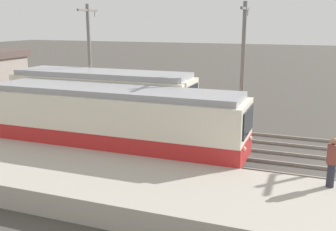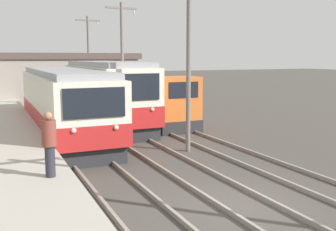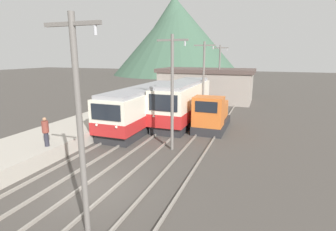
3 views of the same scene
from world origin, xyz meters
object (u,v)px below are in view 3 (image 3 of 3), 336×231
Objects in this scene: commuter_train_left at (146,107)px; person_on_platform at (46,131)px; catenary_mast_far at (204,78)px; catenary_mast_distant at (219,73)px; shunting_locomotive at (212,115)px; catenary_mast_near at (80,123)px; commuter_train_center at (183,104)px; catenary_mast_mid at (172,90)px.

commuter_train_left is 9.63m from person_on_platform.
catenary_mast_far is 8.93m from catenary_mast_distant.
shunting_locomotive is 4.49m from catenary_mast_far.
shunting_locomotive is at bearing -64.87° from catenary_mast_far.
commuter_train_left is 13.62m from catenary_mast_distant.
catenary_mast_near is 1.00× the size of catenary_mast_far.
catenary_mast_near and catenary_mast_far have the same top height.
catenary_mast_far is at bearing 115.13° from shunting_locomotive.
commuter_train_center is 10.91m from catenary_mast_distant.
shunting_locomotive is 0.72× the size of catenary_mast_far.
catenary_mast_mid and catenary_mast_distant have the same top height.
commuter_train_left is at bearing -138.84° from catenary_mast_far.
commuter_train_left is 1.71× the size of catenary_mast_far.
catenary_mast_distant is (4.31, 12.69, 2.40)m from commuter_train_left.
catenary_mast_far reaches higher than person_on_platform.
catenary_mast_near is 1.00× the size of catenary_mast_distant.
shunting_locomotive is (3.00, -1.54, -0.55)m from commuter_train_center.
shunting_locomotive is at bearing -27.18° from commuter_train_center.
shunting_locomotive is at bearing 5.75° from commuter_train_left.
commuter_train_center is 5.85× the size of person_on_platform.
commuter_train_center is 1.39× the size of catenary_mast_near.
commuter_train_center is 16.44m from catenary_mast_near.
catenary_mast_mid is 1.00× the size of catenary_mast_distant.
person_on_platform is at bearing -128.06° from shunting_locomotive.
catenary_mast_distant is (1.51, 10.57, 2.25)m from commuter_train_center.
commuter_train_left is 1.23× the size of commuter_train_center.
catenary_mast_near is 17.86m from catenary_mast_far.
catenary_mast_near is at bearing -84.69° from commuter_train_center.
shunting_locomotive is 0.72× the size of catenary_mast_near.
shunting_locomotive is at bearing -82.97° from catenary_mast_distant.
commuter_train_center is 7.77m from catenary_mast_mid.
catenary_mast_mid reaches higher than person_on_platform.
catenary_mast_far reaches higher than commuter_train_center.
catenary_mast_far is at bearing 90.00° from catenary_mast_mid.
commuter_train_left is at bearing 129.84° from catenary_mast_mid.
catenary_mast_mid is at bearing -78.31° from commuter_train_center.
shunting_locomotive is 0.72× the size of catenary_mast_distant.
catenary_mast_distant is at bearing 90.00° from catenary_mast_far.
catenary_mast_mid is at bearing -90.00° from catenary_mast_distant.
catenary_mast_far is at bearing 41.16° from commuter_train_left.
catenary_mast_near is at bearing -90.00° from catenary_mast_mid.
catenary_mast_mid reaches higher than commuter_train_center.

